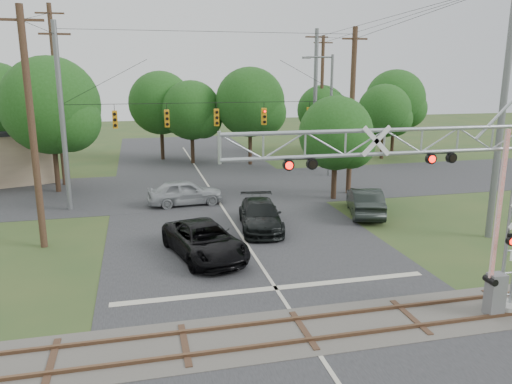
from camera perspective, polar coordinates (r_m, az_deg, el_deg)
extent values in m
plane|color=#2D4721|center=(15.96, 7.91, -18.90)|extent=(160.00, 160.00, 0.00)
cube|color=#28292B|center=(24.58, -0.59, -6.73)|extent=(14.00, 90.00, 0.02)
cube|color=#28292B|center=(37.81, -5.33, 0.48)|extent=(90.00, 12.00, 0.02)
cube|color=#524D47|center=(17.56, 5.47, -15.50)|extent=(90.00, 3.20, 0.05)
cube|color=brown|center=(16.94, 6.29, -16.43)|extent=(90.00, 0.12, 0.14)
cube|color=brown|center=(18.13, 4.72, -14.25)|extent=(90.00, 0.12, 0.14)
cylinder|color=gray|center=(20.83, 26.49, -11.66)|extent=(0.96, 0.96, 0.32)
cube|color=slate|center=(20.04, 25.65, -10.56)|extent=(0.59, 0.48, 1.60)
cube|color=red|center=(18.85, 26.02, -1.59)|extent=(0.15, 0.10, 5.33)
cylinder|color=slate|center=(32.89, -21.27, 7.80)|extent=(0.32, 0.32, 11.50)
cylinder|color=#3F261D|center=(35.73, 10.87, 8.86)|extent=(0.36, 0.36, 11.50)
cylinder|color=black|center=(32.94, -4.57, 10.14)|extent=(19.00, 0.03, 0.03)
cube|color=orange|center=(32.63, -15.81, 7.98)|extent=(0.30, 0.30, 1.10)
cube|color=orange|center=(32.66, -10.15, 8.28)|extent=(0.30, 0.30, 1.10)
cube|color=orange|center=(33.01, -4.54, 8.50)|extent=(0.30, 0.30, 1.10)
cube|color=orange|center=(33.65, 0.91, 8.63)|extent=(0.30, 0.30, 1.10)
cube|color=orange|center=(34.58, 6.12, 8.69)|extent=(0.30, 0.30, 1.10)
imported|color=black|center=(23.71, -5.90, -5.53)|extent=(3.98, 6.27, 1.61)
imported|color=black|center=(27.72, 0.50, -2.67)|extent=(2.93, 5.65, 1.57)
imported|color=#979B9E|center=(33.10, -8.10, -0.02)|extent=(5.04, 2.34, 1.67)
imported|color=black|center=(31.12, 12.35, -1.06)|extent=(3.28, 5.44, 1.69)
cylinder|color=slate|center=(41.89, 8.51, 8.51)|extent=(0.22, 0.22, 9.90)
cylinder|color=slate|center=(41.35, 7.28, 15.05)|extent=(2.20, 0.13, 0.13)
cube|color=slate|center=(40.98, 5.79, 15.03)|extent=(0.66, 0.28, 0.17)
cylinder|color=#3F261D|center=(40.65, -21.76, 10.00)|extent=(0.34, 0.34, 13.34)
cube|color=#3F261D|center=(40.81, -22.53, 18.37)|extent=(2.00, 0.12, 0.12)
cylinder|color=slate|center=(44.06, 6.76, 10.23)|extent=(0.34, 0.34, 12.08)
cube|color=#3F261D|center=(44.09, 6.96, 17.17)|extent=(2.00, 0.12, 0.12)
cylinder|color=#3F261D|center=(26.09, -24.19, 6.28)|extent=(0.34, 0.34, 11.52)
cube|color=#3F261D|center=(26.05, -25.31, 17.37)|extent=(2.00, 0.12, 0.12)
cylinder|color=slate|center=(28.13, 26.35, 8.42)|extent=(0.34, 0.34, 13.38)
cylinder|color=#3F261D|center=(51.97, 7.51, 10.69)|extent=(0.34, 0.34, 12.05)
cube|color=#3F261D|center=(51.98, 7.70, 16.56)|extent=(2.00, 0.12, 0.12)
cylinder|color=#332217|center=(52.69, -26.58, 4.75)|extent=(0.36, 0.36, 3.52)
sphere|color=#1D4915|center=(52.38, -26.95, 8.21)|extent=(5.45, 5.45, 5.45)
cylinder|color=#332217|center=(45.34, -27.21, 3.96)|extent=(0.36, 0.36, 4.29)
cylinder|color=#332217|center=(38.80, -21.90, 3.21)|extent=(0.36, 0.36, 4.43)
sphere|color=#1D4915|center=(38.35, -22.43, 9.14)|extent=(6.85, 6.85, 6.85)
cylinder|color=#332217|center=(50.59, -10.68, 5.90)|extent=(0.36, 0.36, 3.97)
sphere|color=#1D4915|center=(50.25, -10.86, 9.98)|extent=(6.14, 6.14, 6.14)
cylinder|color=#332217|center=(48.00, -7.27, 5.38)|extent=(0.36, 0.36, 3.58)
sphere|color=#1D4915|center=(47.65, -7.39, 9.26)|extent=(5.53, 5.53, 5.53)
cylinder|color=#332217|center=(47.00, -0.68, 5.66)|extent=(0.36, 0.36, 4.13)
sphere|color=#1D4915|center=(46.63, -0.69, 10.23)|extent=(6.39, 6.39, 6.39)
cylinder|color=#332217|center=(34.54, 8.92, 1.84)|extent=(0.36, 0.36, 3.22)
sphere|color=#1D4915|center=(34.08, 9.10, 6.66)|extent=(4.98, 4.98, 4.98)
cylinder|color=#332217|center=(53.44, 7.43, 6.06)|extent=(0.36, 0.36, 3.32)
sphere|color=#1D4915|center=(53.14, 7.53, 9.28)|extent=(5.12, 5.12, 5.12)
cylinder|color=#332217|center=(51.93, 14.24, 5.59)|extent=(0.36, 0.36, 3.40)
sphere|color=#1D4915|center=(51.61, 14.44, 8.98)|extent=(5.25, 5.25, 5.25)
cylinder|color=#332217|center=(55.67, 15.36, 6.37)|extent=(0.36, 0.36, 4.04)
sphere|color=#1D4915|center=(55.36, 15.60, 10.14)|extent=(6.25, 6.25, 6.25)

